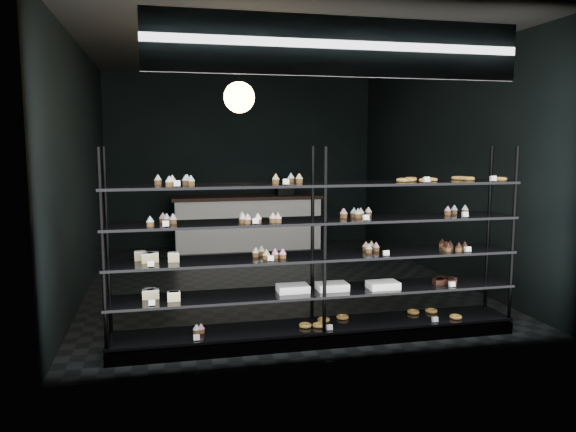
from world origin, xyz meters
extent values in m
cube|color=black|center=(0.00, 0.00, 0.01)|extent=(5.00, 6.00, 0.01)
cube|color=black|center=(0.00, 0.00, 3.20)|extent=(5.00, 6.00, 0.01)
cube|color=black|center=(0.00, 3.00, 1.60)|extent=(5.00, 0.01, 3.20)
cube|color=black|center=(0.00, -3.00, 1.60)|extent=(5.00, 0.01, 3.20)
cube|color=black|center=(-2.50, 0.00, 1.60)|extent=(0.01, 6.00, 3.20)
cube|color=black|center=(2.50, 0.00, 1.60)|extent=(0.01, 6.00, 3.20)
cube|color=black|center=(-0.04, -2.45, 0.06)|extent=(4.00, 0.50, 0.12)
cylinder|color=black|center=(-2.01, -2.67, 0.99)|extent=(0.04, 0.04, 1.85)
cylinder|color=black|center=(-2.01, -2.23, 0.99)|extent=(0.04, 0.04, 1.85)
cylinder|color=black|center=(-0.04, -2.67, 0.99)|extent=(0.04, 0.04, 1.85)
cylinder|color=black|center=(-0.04, -2.23, 0.99)|extent=(0.04, 0.04, 1.85)
cylinder|color=black|center=(1.93, -2.67, 0.99)|extent=(0.04, 0.04, 1.85)
cylinder|color=black|center=(1.93, -2.23, 0.99)|extent=(0.04, 0.04, 1.85)
cube|color=black|center=(-0.04, -2.45, 0.15)|extent=(4.00, 0.50, 0.03)
cube|color=black|center=(-0.04, -2.45, 0.50)|extent=(4.00, 0.50, 0.02)
cube|color=black|center=(-0.04, -2.45, 0.85)|extent=(4.00, 0.50, 0.02)
cube|color=black|center=(-0.04, -2.45, 1.20)|extent=(4.00, 0.50, 0.02)
cube|color=black|center=(-0.04, -2.45, 1.55)|extent=(4.00, 0.50, 0.02)
cube|color=white|center=(-1.36, -2.63, 1.59)|extent=(0.06, 0.04, 0.06)
cube|color=white|center=(-0.39, -2.63, 1.59)|extent=(0.06, 0.04, 0.06)
cube|color=white|center=(0.96, -2.63, 1.59)|extent=(0.05, 0.04, 0.06)
cube|color=white|center=(1.65, -2.63, 1.59)|extent=(0.06, 0.04, 0.06)
cube|color=white|center=(-1.46, -2.63, 1.24)|extent=(0.06, 0.04, 0.06)
cube|color=white|center=(-0.64, -2.63, 1.24)|extent=(0.05, 0.04, 0.06)
cube|color=white|center=(0.39, -2.63, 1.24)|extent=(0.06, 0.04, 0.06)
cube|color=white|center=(1.42, -2.63, 1.24)|extent=(0.06, 0.04, 0.06)
cube|color=white|center=(-1.57, -2.63, 0.89)|extent=(0.06, 0.04, 0.06)
cube|color=white|center=(-0.53, -2.63, 0.89)|extent=(0.05, 0.04, 0.06)
cube|color=white|center=(0.61, -2.63, 0.89)|extent=(0.05, 0.04, 0.06)
cube|color=white|center=(1.43, -2.63, 0.89)|extent=(0.06, 0.04, 0.06)
cube|color=white|center=(-1.58, -2.63, 0.54)|extent=(0.06, 0.04, 0.06)
cube|color=white|center=(1.32, -2.63, 0.54)|extent=(0.06, 0.04, 0.06)
cube|color=white|center=(-1.21, -2.63, 0.19)|extent=(0.06, 0.04, 0.06)
cube|color=white|center=(0.01, -2.63, 0.19)|extent=(0.05, 0.04, 0.06)
cube|color=white|center=(1.17, -2.63, 0.19)|extent=(0.06, 0.04, 0.06)
cube|color=#0D0D44|center=(0.00, -2.92, 2.75)|extent=(3.20, 0.04, 0.45)
cube|color=white|center=(0.00, -2.94, 2.75)|extent=(3.30, 0.02, 0.50)
cylinder|color=black|center=(-0.62, -1.19, 2.90)|extent=(0.01, 0.01, 0.56)
sphere|color=#FFB559|center=(-0.62, -1.19, 2.45)|extent=(0.35, 0.35, 0.35)
cube|color=silver|center=(0.01, 2.50, 0.46)|extent=(2.62, 0.60, 0.92)
cube|color=black|center=(0.01, 2.50, 0.95)|extent=(2.72, 0.65, 0.06)
cube|color=black|center=(0.71, 2.50, 1.10)|extent=(0.30, 0.30, 0.25)
camera|label=1|loc=(-1.51, -7.59, 1.95)|focal=35.00mm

